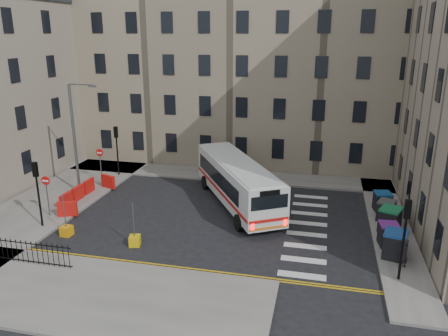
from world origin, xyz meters
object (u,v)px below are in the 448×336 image
at_px(wheelie_bin_b, 388,235).
at_px(wheelie_bin_a, 395,244).
at_px(bollard_yellow, 135,241).
at_px(wheelie_bin_d, 386,210).
at_px(pedestrian, 404,253).
at_px(bus, 237,180).
at_px(wheelie_bin_c, 390,219).
at_px(bollard_chevron, 67,231).
at_px(streetlamp, 74,137).
at_px(wheelie_bin_e, 382,202).

bearing_deg(wheelie_bin_b, wheelie_bin_a, -89.81).
distance_m(wheelie_bin_a, bollard_yellow, 14.20).
distance_m(wheelie_bin_d, pedestrian, 6.10).
xyz_separation_m(bus, bollard_yellow, (-4.39, -7.41, -1.49)).
bearing_deg(wheelie_bin_a, bus, 163.90).
bearing_deg(wheelie_bin_c, pedestrian, -66.05).
xyz_separation_m(bollard_yellow, bollard_chevron, (-4.50, 0.27, 0.00)).
xyz_separation_m(wheelie_bin_a, wheelie_bin_c, (0.17, 3.38, -0.00)).
bearing_deg(wheelie_bin_d, pedestrian, -68.98).
distance_m(bollard_yellow, bollard_chevron, 4.50).
bearing_deg(bus, pedestrian, -65.08).
bearing_deg(bollard_chevron, wheelie_bin_b, 8.40).
distance_m(pedestrian, bollard_yellow, 14.39).
relative_size(wheelie_bin_b, wheelie_bin_c, 0.78).
relative_size(streetlamp, wheelie_bin_a, 5.22).
xyz_separation_m(wheelie_bin_e, bollard_yellow, (-14.15, -8.13, -0.51)).
bearing_deg(wheelie_bin_e, wheelie_bin_b, -102.24).
bearing_deg(wheelie_bin_a, wheelie_bin_e, 104.00).
height_order(wheelie_bin_d, pedestrian, pedestrian).
bearing_deg(wheelie_bin_c, bus, -170.72).
xyz_separation_m(wheelie_bin_b, bollard_chevron, (-18.44, -2.72, -0.50)).
bearing_deg(wheelie_bin_e, pedestrian, -98.33).
xyz_separation_m(bus, wheelie_bin_c, (9.87, -2.36, -0.91)).
height_order(bollard_yellow, bollard_chevron, same).
bearing_deg(bollard_yellow, wheelie_bin_e, 29.88).
relative_size(wheelie_bin_a, bollard_yellow, 2.60).
xyz_separation_m(streetlamp, bollard_yellow, (7.56, -6.89, -4.04)).
height_order(streetlamp, bollard_yellow, streetlamp).
bearing_deg(streetlamp, wheelie_bin_e, 3.27).
bearing_deg(streetlamp, bollard_chevron, -65.15).
bearing_deg(pedestrian, bollard_yellow, -36.39).
height_order(wheelie_bin_a, wheelie_bin_e, wheelie_bin_a).
height_order(bus, bollard_chevron, bus).
relative_size(pedestrian, bollard_chevron, 2.67).
height_order(bus, wheelie_bin_b, bus).
height_order(wheelie_bin_a, bollard_yellow, wheelie_bin_a).
xyz_separation_m(bus, pedestrian, (9.97, -6.84, -0.83)).
distance_m(bus, bollard_chevron, 11.50).
relative_size(wheelie_bin_c, bollard_yellow, 2.75).
bearing_deg(pedestrian, bus, -73.13).
distance_m(streetlamp, wheelie_bin_d, 22.09).
bearing_deg(pedestrian, wheelie_bin_b, -118.85).
bearing_deg(bollard_chevron, pedestrian, 0.94).
bearing_deg(streetlamp, bollard_yellow, -42.34).
height_order(streetlamp, wheelie_bin_a, streetlamp).
relative_size(wheelie_bin_b, bollard_yellow, 2.15).
relative_size(wheelie_bin_c, wheelie_bin_d, 1.15).
bearing_deg(wheelie_bin_b, wheelie_bin_c, 74.85).
relative_size(streetlamp, bus, 0.74).
relative_size(streetlamp, wheelie_bin_b, 6.31).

